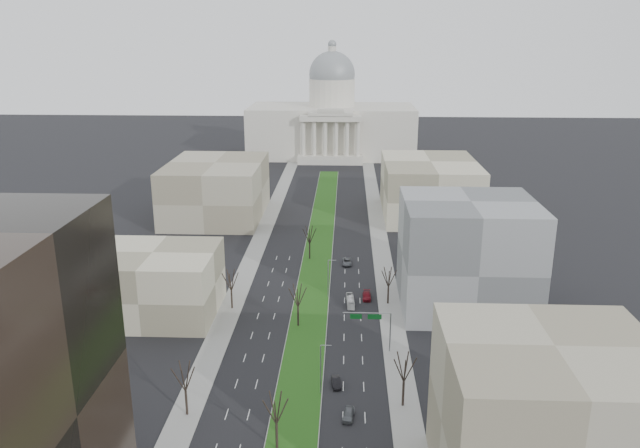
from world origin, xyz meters
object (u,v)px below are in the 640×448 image
(car_grey_near, at_px, (349,414))
(box_van, at_px, (350,301))
(car_red, at_px, (367,296))
(car_black, at_px, (336,382))
(car_grey_far, at_px, (347,262))

(car_grey_near, relative_size, box_van, 0.62)
(car_red, bearing_deg, car_grey_near, -93.69)
(car_red, bearing_deg, box_van, -135.22)
(car_black, height_order, car_grey_far, car_grey_far)
(car_grey_near, bearing_deg, car_red, 93.37)
(car_grey_near, xyz_separation_m, car_black, (-2.15, 9.40, -0.04))
(car_grey_near, height_order, car_grey_far, car_grey_far)
(car_black, relative_size, box_van, 0.60)
(car_black, xyz_separation_m, car_red, (6.33, 36.92, 0.02))
(car_grey_near, distance_m, car_black, 9.64)
(car_black, xyz_separation_m, car_grey_far, (1.76, 58.76, 0.05))
(car_black, xyz_separation_m, box_van, (2.55, 33.36, 0.26))
(car_grey_near, height_order, car_black, car_grey_near)
(car_red, distance_m, car_grey_far, 22.31)
(car_grey_far, bearing_deg, car_red, -78.81)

